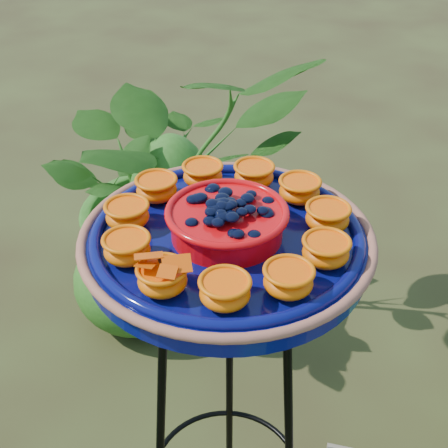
{
  "coord_description": "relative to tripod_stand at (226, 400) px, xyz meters",
  "views": [
    {
      "loc": [
        0.15,
        -0.69,
        1.39
      ],
      "look_at": [
        -0.15,
        -0.01,
        0.88
      ],
      "focal_mm": 50.0,
      "sensor_mm": 36.0,
      "label": 1
    }
  ],
  "objects": [
    {
      "name": "shrub_back_left",
      "position": [
        -0.5,
        0.73,
        -0.07
      ],
      "size": [
        1.01,
        1.03,
        0.87
      ],
      "primitive_type": "imported",
      "rotation": [
        0.0,
        0.0,
        0.9
      ],
      "color": "#245516",
      "rests_on": "ground"
    },
    {
      "name": "tripod_stand",
      "position": [
        0.0,
        0.0,
        0.0
      ],
      "size": [
        0.38,
        0.38,
        0.82
      ],
      "rotation": [
        0.0,
        0.0,
        0.37
      ],
      "color": "black",
      "rests_on": "ground"
    },
    {
      "name": "feeder_dish",
      "position": [
        -0.0,
        -0.0,
        0.36
      ],
      "size": [
        0.54,
        0.54,
        0.1
      ],
      "rotation": [
        0.0,
        0.0,
        0.37
      ],
      "color": "#070B52",
      "rests_on": "tripod_stand"
    }
  ]
}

